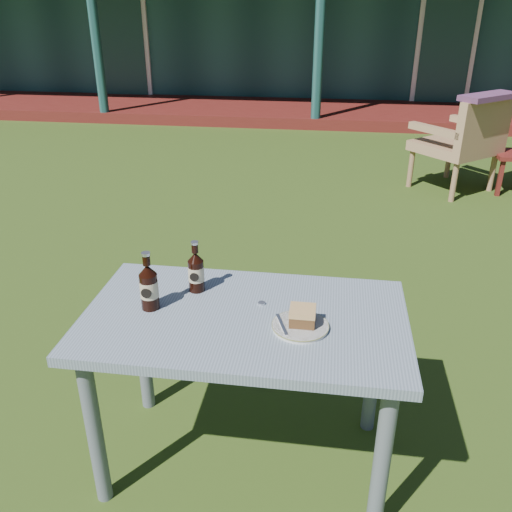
% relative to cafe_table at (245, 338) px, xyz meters
% --- Properties ---
extents(ground, '(80.00, 80.00, 0.00)m').
position_rel_cafe_table_xyz_m(ground, '(0.00, 1.60, -0.62)').
color(ground, '#334916').
extents(pavilion, '(15.80, 8.30, 3.45)m').
position_rel_cafe_table_xyz_m(pavilion, '(-0.00, 10.99, 0.99)').
color(pavilion, '#194341').
rests_on(pavilion, ground).
extents(cafe_table, '(1.20, 0.70, 0.72)m').
position_rel_cafe_table_xyz_m(cafe_table, '(0.00, 0.00, 0.00)').
color(cafe_table, slate).
rests_on(cafe_table, ground).
extents(plate, '(0.20, 0.20, 0.01)m').
position_rel_cafe_table_xyz_m(plate, '(0.21, -0.06, 0.11)').
color(plate, silver).
rests_on(plate, cafe_table).
extents(cake_slice, '(0.09, 0.09, 0.06)m').
position_rel_cafe_table_xyz_m(cake_slice, '(0.22, -0.05, 0.15)').
color(cake_slice, '#4F3219').
rests_on(cake_slice, plate).
extents(fork, '(0.06, 0.14, 0.00)m').
position_rel_cafe_table_xyz_m(fork, '(0.15, -0.07, 0.12)').
color(fork, silver).
rests_on(fork, plate).
extents(cola_bottle_near, '(0.06, 0.07, 0.21)m').
position_rel_cafe_table_xyz_m(cola_bottle_near, '(-0.22, 0.16, 0.19)').
color(cola_bottle_near, black).
rests_on(cola_bottle_near, cafe_table).
extents(cola_bottle_far, '(0.07, 0.07, 0.23)m').
position_rel_cafe_table_xyz_m(cola_bottle_far, '(-0.36, 0.00, 0.19)').
color(cola_bottle_far, black).
rests_on(cola_bottle_far, cafe_table).
extents(bottle_cap, '(0.03, 0.03, 0.01)m').
position_rel_cafe_table_xyz_m(bottle_cap, '(0.05, 0.09, 0.11)').
color(bottle_cap, silver).
rests_on(bottle_cap, cafe_table).
extents(armchair_left, '(0.94, 0.94, 0.93)m').
position_rel_cafe_table_xyz_m(armchair_left, '(1.54, 3.78, -0.09)').
color(armchair_left, '#9B724D').
rests_on(armchair_left, ground).
extents(floral_throw, '(0.62, 0.58, 0.05)m').
position_rel_cafe_table_xyz_m(floral_throw, '(1.67, 3.63, 0.34)').
color(floral_throw, '#593051').
rests_on(floral_throw, armchair_left).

